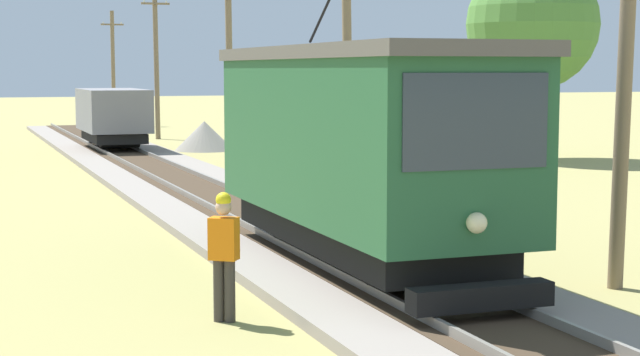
{
  "coord_description": "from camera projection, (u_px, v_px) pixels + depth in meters",
  "views": [
    {
      "loc": [
        -6.43,
        -1.17,
        3.44
      ],
      "look_at": [
        0.56,
        17.98,
        1.27
      ],
      "focal_mm": 57.55,
      "sensor_mm": 36.0,
      "label": 1
    }
  ],
  "objects": [
    {
      "name": "tree_left_near",
      "position": [
        533.0,
        24.0,
        38.78
      ],
      "size": [
        5.03,
        5.03,
        7.65
      ],
      "color": "#4C3823",
      "rests_on": "ground"
    },
    {
      "name": "utility_pole_far",
      "position": [
        229.0,
        64.0,
        37.51
      ],
      "size": [
        1.4,
        0.49,
        7.09
      ],
      "color": "#7A664C",
      "rests_on": "ground"
    },
    {
      "name": "utility_pole_distant",
      "position": [
        156.0,
        60.0,
        50.42
      ],
      "size": [
        1.4,
        0.57,
        7.55
      ],
      "color": "#7A664C",
      "rests_on": "ground"
    },
    {
      "name": "utility_pole_mid",
      "position": [
        347.0,
        36.0,
        26.48
      ],
      "size": [
        1.4,
        0.64,
        8.41
      ],
      "color": "#7A664C",
      "rests_on": "ground"
    },
    {
      "name": "freight_car",
      "position": [
        113.0,
        115.0,
        41.98
      ],
      "size": [
        2.4,
        5.2,
        2.31
      ],
      "color": "slate",
      "rests_on": "rail_right"
    },
    {
      "name": "utility_pole_horizon",
      "position": [
        113.0,
        66.0,
        63.41
      ],
      "size": [
        1.4,
        0.3,
        7.03
      ],
      "color": "#7A664C",
      "rests_on": "ground"
    },
    {
      "name": "red_tram",
      "position": [
        359.0,
        144.0,
        17.0
      ],
      "size": [
        2.6,
        8.54,
        4.79
      ],
      "color": "#235633",
      "rests_on": "rail_right"
    },
    {
      "name": "gravel_pile",
      "position": [
        204.0,
        136.0,
        43.53
      ],
      "size": [
        2.55,
        2.55,
        1.25
      ],
      "primitive_type": "cone",
      "color": "gray",
      "rests_on": "ground"
    },
    {
      "name": "utility_pole_near_tram",
      "position": [
        628.0,
        13.0,
        15.61
      ],
      "size": [
        1.4,
        0.45,
        8.37
      ],
      "color": "#7A664C",
      "rests_on": "ground"
    },
    {
      "name": "second_worker",
      "position": [
        224.0,
        251.0,
        13.91
      ],
      "size": [
        0.45,
        0.41,
        1.78
      ],
      "rotation": [
        0.0,
        0.0,
        0.96
      ],
      "color": "#38332D",
      "rests_on": "ground"
    }
  ]
}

